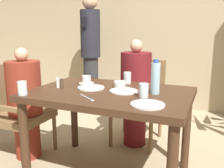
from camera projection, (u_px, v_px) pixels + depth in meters
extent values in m
cube|color=tan|center=(166.00, 19.00, 3.83)|extent=(8.00, 0.06, 2.80)
cube|color=#422819|center=(110.00, 94.00, 2.01)|extent=(1.27, 0.86, 0.05)
cylinder|color=#422819|center=(25.00, 144.00, 1.97)|extent=(0.07, 0.07, 0.70)
cylinder|color=#422819|center=(74.00, 115.00, 2.64)|extent=(0.07, 0.07, 0.70)
cylinder|color=#422819|center=(186.00, 132.00, 2.20)|extent=(0.07, 0.07, 0.70)
cube|color=brown|center=(21.00, 116.00, 2.44)|extent=(0.50, 0.50, 0.07)
cube|color=brown|center=(1.00, 88.00, 2.47)|extent=(0.05, 0.50, 0.46)
cube|color=brown|center=(36.00, 95.00, 2.61)|extent=(0.45, 0.04, 0.04)
cube|color=brown|center=(1.00, 108.00, 2.20)|extent=(0.45, 0.04, 0.04)
cylinder|color=brown|center=(55.00, 133.00, 2.60)|extent=(0.04, 0.04, 0.37)
cylinder|color=brown|center=(25.00, 151.00, 2.20)|extent=(0.04, 0.04, 0.37)
cylinder|color=brown|center=(22.00, 126.00, 2.76)|extent=(0.04, 0.04, 0.37)
cylinder|color=maroon|center=(28.00, 135.00, 2.45)|extent=(0.24, 0.24, 0.44)
cylinder|color=maroon|center=(24.00, 88.00, 2.35)|extent=(0.32, 0.32, 0.51)
sphere|color=tan|center=(21.00, 54.00, 2.28)|extent=(0.12, 0.12, 0.12)
cube|color=brown|center=(137.00, 107.00, 2.74)|extent=(0.50, 0.50, 0.07)
cube|color=brown|center=(143.00, 79.00, 2.89)|extent=(0.50, 0.05, 0.46)
cube|color=brown|center=(158.00, 95.00, 2.62)|extent=(0.04, 0.45, 0.04)
cube|color=brown|center=(117.00, 91.00, 2.79)|extent=(0.04, 0.45, 0.04)
cylinder|color=brown|center=(151.00, 136.00, 2.50)|extent=(0.04, 0.04, 0.37)
cylinder|color=brown|center=(111.00, 130.00, 2.67)|extent=(0.04, 0.04, 0.37)
cylinder|color=brown|center=(160.00, 122.00, 2.90)|extent=(0.04, 0.04, 0.37)
cylinder|color=brown|center=(125.00, 117.00, 3.07)|extent=(0.04, 0.04, 0.37)
cylinder|color=maroon|center=(135.00, 124.00, 2.73)|extent=(0.24, 0.24, 0.44)
cylinder|color=maroon|center=(136.00, 79.00, 2.62)|extent=(0.32, 0.32, 0.56)
sphere|color=tan|center=(136.00, 46.00, 2.54)|extent=(0.13, 0.13, 0.13)
cylinder|color=#2D2D33|center=(91.00, 83.00, 3.91)|extent=(0.23, 0.23, 0.82)
cylinder|color=#23232D|center=(90.00, 34.00, 3.75)|extent=(0.30, 0.30, 0.70)
sphere|color=tan|center=(90.00, 2.00, 3.65)|extent=(0.23, 0.23, 0.23)
cube|color=black|center=(84.00, 22.00, 3.55)|extent=(0.07, 0.01, 0.14)
cylinder|color=white|center=(91.00, 88.00, 2.09)|extent=(0.22, 0.22, 0.01)
cylinder|color=white|center=(124.00, 91.00, 1.98)|extent=(0.22, 0.22, 0.01)
cylinder|color=white|center=(148.00, 105.00, 1.62)|extent=(0.22, 0.22, 0.01)
cylinder|color=white|center=(86.00, 83.00, 2.28)|extent=(0.13, 0.13, 0.01)
cylinder|color=white|center=(86.00, 79.00, 2.27)|extent=(0.08, 0.08, 0.06)
cylinder|color=white|center=(120.00, 84.00, 2.15)|extent=(0.10, 0.10, 0.05)
cylinder|color=#A3C6DB|center=(155.00, 78.00, 1.90)|extent=(0.07, 0.07, 0.24)
cylinder|color=#3359B2|center=(156.00, 61.00, 1.87)|extent=(0.04, 0.04, 0.03)
cylinder|color=silver|center=(144.00, 91.00, 1.80)|extent=(0.07, 0.07, 0.10)
cylinder|color=silver|center=(22.00, 88.00, 1.88)|extent=(0.07, 0.07, 0.10)
cylinder|color=silver|center=(127.00, 78.00, 2.28)|extent=(0.07, 0.07, 0.10)
cylinder|color=white|center=(58.00, 83.00, 2.11)|extent=(0.03, 0.03, 0.09)
cylinder|color=#4C3D2D|center=(62.00, 83.00, 2.09)|extent=(0.03, 0.03, 0.08)
cube|color=silver|center=(86.00, 97.00, 1.81)|extent=(0.16, 0.11, 0.00)
cube|color=silver|center=(92.00, 100.00, 1.74)|extent=(0.04, 0.04, 0.00)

